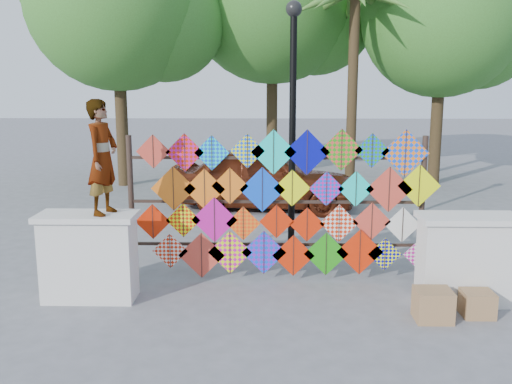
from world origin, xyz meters
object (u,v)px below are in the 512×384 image
(vendor_woman, at_px, (102,157))
(sedan, at_px, (265,178))
(lamppost, at_px, (293,106))
(kite_rack, at_px, (283,205))

(vendor_woman, distance_m, sedan, 6.62)
(vendor_woman, relative_size, lamppost, 0.36)
(sedan, xyz_separation_m, lamppost, (0.50, -3.89, 1.92))
(kite_rack, height_order, lamppost, lamppost)
(sedan, height_order, lamppost, lamppost)
(sedan, distance_m, lamppost, 4.37)
(vendor_woman, xyz_separation_m, lamppost, (2.73, 2.20, 0.61))
(vendor_woman, distance_m, lamppost, 3.56)
(kite_rack, distance_m, sedan, 5.19)
(vendor_woman, relative_size, sedan, 0.36)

